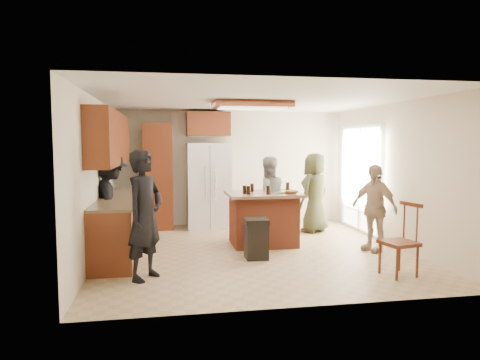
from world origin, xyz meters
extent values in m
plane|color=tan|center=(0.00, 0.00, 0.00)|extent=(5.00, 5.00, 0.00)
plane|color=white|center=(0.00, 0.00, 2.50)|extent=(5.00, 5.00, 0.00)
plane|color=beige|center=(0.00, 2.50, 1.25)|extent=(5.00, 0.00, 5.00)
plane|color=beige|center=(0.00, -2.50, 1.25)|extent=(5.00, 0.00, 5.00)
plane|color=beige|center=(-2.50, 0.00, 1.25)|extent=(0.00, 5.00, 5.00)
plane|color=beige|center=(2.50, 0.00, 1.25)|extent=(0.00, 5.00, 5.00)
cube|color=white|center=(2.48, 1.20, 1.05)|extent=(0.02, 1.60, 2.10)
cube|color=white|center=(2.46, 1.20, 1.05)|extent=(0.08, 1.72, 2.10)
cube|color=maroon|center=(0.00, 0.20, 2.44)|extent=(1.30, 0.70, 0.10)
cube|color=white|center=(0.00, 0.20, 2.38)|extent=(1.10, 0.50, 0.02)
cube|color=olive|center=(4.00, 1.20, -0.05)|extent=(3.00, 3.00, 0.10)
cube|color=#593319|center=(4.70, 1.80, 1.00)|extent=(1.40, 1.60, 2.00)
imported|color=black|center=(-1.71, -1.20, 0.86)|extent=(0.73, 0.78, 1.72)
imported|color=gray|center=(0.44, 0.88, 0.78)|extent=(0.80, 0.54, 1.55)
imported|color=#343821|center=(1.52, 1.29, 0.80)|extent=(0.93, 0.87, 1.60)
imported|color=tan|center=(1.97, -0.33, 0.73)|extent=(0.78, 0.96, 1.46)
imported|color=black|center=(-2.35, 0.32, 0.83)|extent=(0.81, 1.18, 1.66)
cube|color=maroon|center=(-2.20, 0.40, 0.44)|extent=(0.60, 3.00, 0.88)
cube|color=#846B4C|center=(-2.20, 0.40, 0.90)|extent=(0.64, 3.00, 0.04)
cube|color=maroon|center=(-2.33, 0.40, 1.88)|extent=(0.35, 3.00, 0.85)
cube|color=maroon|center=(-1.60, 2.20, 1.10)|extent=(0.60, 0.60, 2.20)
cube|color=maroon|center=(-0.55, 2.20, 2.20)|extent=(0.90, 0.60, 0.50)
cube|color=white|center=(-0.55, 2.12, 0.90)|extent=(0.90, 0.72, 1.80)
cube|color=gray|center=(-0.55, 1.75, 0.90)|extent=(0.01, 0.01, 1.71)
cylinder|color=silver|center=(-0.65, 1.73, 0.99)|extent=(0.02, 0.02, 0.70)
cylinder|color=silver|center=(-0.45, 1.73, 0.99)|extent=(0.02, 0.02, 0.70)
cube|color=#A3442A|center=(0.25, 0.43, 0.44)|extent=(1.10, 0.85, 0.88)
cube|color=#8D6E51|center=(0.25, 0.43, 0.91)|extent=(1.28, 1.03, 0.05)
cube|color=silver|center=(0.50, 0.38, 0.94)|extent=(0.39, 0.32, 0.02)
imported|color=brown|center=(0.70, 0.18, 0.96)|extent=(0.26, 0.26, 0.05)
cylinder|color=black|center=(-0.06, 0.18, 1.01)|extent=(0.07, 0.07, 0.15)
cylinder|color=black|center=(0.09, 0.60, 1.01)|extent=(0.07, 0.07, 0.15)
cylinder|color=black|center=(0.78, 0.70, 1.01)|extent=(0.07, 0.07, 0.15)
cylinder|color=black|center=(0.28, 0.15, 1.01)|extent=(0.07, 0.07, 0.15)
cylinder|color=black|center=(-0.11, 0.26, 1.01)|extent=(0.07, 0.07, 0.15)
cube|color=black|center=(-0.06, -0.47, 0.28)|extent=(0.35, 0.35, 0.55)
cube|color=black|center=(-0.06, -0.47, 0.59)|extent=(0.38, 0.38, 0.08)
cube|color=maroon|center=(1.67, -1.64, 0.45)|extent=(0.50, 0.50, 0.05)
cylinder|color=maroon|center=(1.54, -1.84, 0.22)|extent=(0.04, 0.04, 0.44)
cylinder|color=maroon|center=(1.88, -1.77, 0.22)|extent=(0.04, 0.04, 0.44)
cylinder|color=maroon|center=(1.47, -1.50, 0.22)|extent=(0.04, 0.04, 0.44)
cylinder|color=maroon|center=(1.81, -1.43, 0.22)|extent=(0.04, 0.04, 0.44)
cube|color=maroon|center=(1.86, -1.60, 0.97)|extent=(0.12, 0.40, 0.05)
cylinder|color=maroon|center=(1.88, -1.71, 0.72)|extent=(0.03, 0.03, 0.50)
cylinder|color=maroon|center=(1.84, -1.48, 0.72)|extent=(0.03, 0.03, 0.50)
camera|label=1|loc=(-1.41, -6.89, 1.81)|focal=32.00mm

